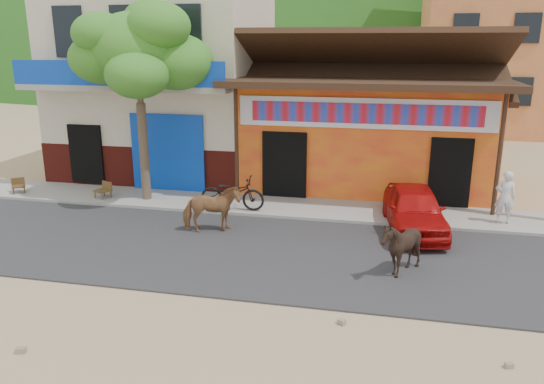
{
  "coord_description": "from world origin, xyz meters",
  "views": [
    {
      "loc": [
        2.67,
        -9.05,
        4.94
      ],
      "look_at": [
        0.06,
        3.0,
        1.4
      ],
      "focal_mm": 35.0,
      "sensor_mm": 36.0,
      "label": 1
    }
  ],
  "objects_px": {
    "red_car": "(414,209)",
    "cafe_chair_right": "(18,180)",
    "tree": "(141,103)",
    "cafe_chair_left": "(102,184)",
    "cow_tan": "(211,209)",
    "cow_dark": "(401,247)",
    "pedestrian": "(505,197)",
    "scooter": "(232,193)"
  },
  "relations": [
    {
      "from": "cow_tan",
      "to": "cafe_chair_right",
      "type": "distance_m",
      "value": 7.57
    },
    {
      "from": "cow_dark",
      "to": "cafe_chair_right",
      "type": "relative_size",
      "value": 1.42
    },
    {
      "from": "pedestrian",
      "to": "cafe_chair_right",
      "type": "distance_m",
      "value": 14.94
    },
    {
      "from": "red_car",
      "to": "cafe_chair_right",
      "type": "height_order",
      "value": "red_car"
    },
    {
      "from": "tree",
      "to": "pedestrian",
      "type": "height_order",
      "value": "tree"
    },
    {
      "from": "pedestrian",
      "to": "red_car",
      "type": "bearing_deg",
      "value": 25.29
    },
    {
      "from": "cafe_chair_left",
      "to": "tree",
      "type": "bearing_deg",
      "value": 32.84
    },
    {
      "from": "cow_tan",
      "to": "cow_dark",
      "type": "bearing_deg",
      "value": -130.45
    },
    {
      "from": "tree",
      "to": "cafe_chair_right",
      "type": "xyz_separation_m",
      "value": [
        -4.4,
        -0.27,
        -2.56
      ]
    },
    {
      "from": "red_car",
      "to": "scooter",
      "type": "height_order",
      "value": "red_car"
    },
    {
      "from": "cow_tan",
      "to": "cow_dark",
      "type": "xyz_separation_m",
      "value": [
        4.83,
        -1.66,
        -0.01
      ]
    },
    {
      "from": "scooter",
      "to": "pedestrian",
      "type": "distance_m",
      "value": 7.59
    },
    {
      "from": "scooter",
      "to": "pedestrian",
      "type": "height_order",
      "value": "pedestrian"
    },
    {
      "from": "tree",
      "to": "cow_tan",
      "type": "relative_size",
      "value": 4.02
    },
    {
      "from": "red_car",
      "to": "cow_tan",
      "type": "bearing_deg",
      "value": -173.23
    },
    {
      "from": "tree",
      "to": "pedestrian",
      "type": "distance_m",
      "value": 10.78
    },
    {
      "from": "tree",
      "to": "scooter",
      "type": "xyz_separation_m",
      "value": [
        2.96,
        -0.5,
        -2.5
      ]
    },
    {
      "from": "pedestrian",
      "to": "cafe_chair_left",
      "type": "distance_m",
      "value": 11.94
    },
    {
      "from": "scooter",
      "to": "cow_tan",
      "type": "bearing_deg",
      "value": 176.92
    },
    {
      "from": "cow_dark",
      "to": "scooter",
      "type": "xyz_separation_m",
      "value": [
        -4.77,
        3.41,
        -0.04
      ]
    },
    {
      "from": "tree",
      "to": "cafe_chair_left",
      "type": "xyz_separation_m",
      "value": [
        -1.4,
        -0.22,
        -2.53
      ]
    },
    {
      "from": "cow_dark",
      "to": "cafe_chair_left",
      "type": "height_order",
      "value": "cow_dark"
    },
    {
      "from": "cow_tan",
      "to": "pedestrian",
      "type": "height_order",
      "value": "pedestrian"
    },
    {
      "from": "cow_dark",
      "to": "cafe_chair_right",
      "type": "distance_m",
      "value": 12.67
    },
    {
      "from": "tree",
      "to": "red_car",
      "type": "xyz_separation_m",
      "value": [
        8.13,
        -1.0,
        -2.48
      ]
    },
    {
      "from": "pedestrian",
      "to": "cow_tan",
      "type": "bearing_deg",
      "value": 20.22
    },
    {
      "from": "tree",
      "to": "red_car",
      "type": "height_order",
      "value": "tree"
    },
    {
      "from": "red_car",
      "to": "cafe_chair_left",
      "type": "relative_size",
      "value": 3.79
    },
    {
      "from": "cow_tan",
      "to": "red_car",
      "type": "distance_m",
      "value": 5.37
    },
    {
      "from": "cafe_chair_right",
      "to": "scooter",
      "type": "bearing_deg",
      "value": -39.52
    },
    {
      "from": "cow_tan",
      "to": "cow_dark",
      "type": "height_order",
      "value": "cow_tan"
    },
    {
      "from": "tree",
      "to": "red_car",
      "type": "distance_m",
      "value": 8.55
    },
    {
      "from": "pedestrian",
      "to": "cafe_chair_left",
      "type": "relative_size",
      "value": 1.57
    },
    {
      "from": "cow_tan",
      "to": "cafe_chair_right",
      "type": "relative_size",
      "value": 1.7
    },
    {
      "from": "cow_dark",
      "to": "scooter",
      "type": "relative_size",
      "value": 0.65
    },
    {
      "from": "cow_tan",
      "to": "cafe_chair_right",
      "type": "height_order",
      "value": "cow_tan"
    },
    {
      "from": "scooter",
      "to": "cafe_chair_right",
      "type": "distance_m",
      "value": 7.37
    },
    {
      "from": "scooter",
      "to": "cafe_chair_left",
      "type": "bearing_deg",
      "value": 85.21
    },
    {
      "from": "tree",
      "to": "cafe_chair_right",
      "type": "distance_m",
      "value": 5.1
    },
    {
      "from": "scooter",
      "to": "cafe_chair_right",
      "type": "height_order",
      "value": "scooter"
    },
    {
      "from": "cow_dark",
      "to": "scooter",
      "type": "height_order",
      "value": "cow_dark"
    },
    {
      "from": "tree",
      "to": "cow_dark",
      "type": "bearing_deg",
      "value": -26.79
    }
  ]
}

